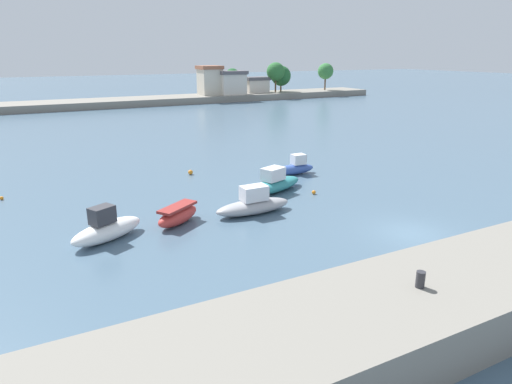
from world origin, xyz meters
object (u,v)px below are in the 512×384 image
moored_boat_0 (107,229)px  mooring_buoy_3 (190,172)px  mooring_buoy_2 (2,198)px  mooring_bollard (420,279)px  moored_boat_4 (295,167)px  mooring_buoy_0 (92,222)px  moored_boat_2 (253,204)px  mooring_buoy_1 (314,192)px  moored_boat_3 (274,183)px  moored_boat_1 (178,215)px

moored_boat_0 → mooring_buoy_3: bearing=24.4°
moored_boat_0 → mooring_buoy_2: bearing=89.0°
mooring_bollard → mooring_buoy_3: size_ratio=1.49×
moored_boat_4 → mooring_buoy_0: 17.49m
moored_boat_2 → mooring_buoy_3: size_ratio=12.60×
mooring_bollard → mooring_buoy_1: size_ratio=2.02×
mooring_bollard → mooring_buoy_3: (0.38, 25.11, -2.00)m
moored_boat_3 → moored_boat_4: size_ratio=1.46×
moored_boat_4 → mooring_buoy_3: bearing=154.1°
moored_boat_1 → moored_boat_2: bearing=-39.5°
mooring_bollard → mooring_buoy_3: mooring_bollard is taller
moored_boat_1 → mooring_buoy_2: (-9.47, 10.13, -0.42)m
moored_boat_1 → mooring_buoy_3: bearing=32.9°
moored_boat_3 → mooring_buoy_2: (-17.88, 7.07, -0.49)m
moored_boat_1 → mooring_buoy_0: size_ratio=10.23×
mooring_buoy_2 → moored_boat_4: bearing=-9.5°
moored_boat_4 → mooring_buoy_0: (-16.98, -4.19, -0.42)m
moored_boat_1 → mooring_buoy_0: moored_boat_1 is taller
moored_boat_1 → mooring_buoy_1: (10.58, 1.09, -0.40)m
moored_boat_1 → moored_boat_4: bearing=-6.0°
moored_boat_1 → mooring_buoy_2: size_ratio=13.63×
moored_boat_0 → moored_boat_4: (16.56, 7.05, -0.07)m
moored_boat_0 → mooring_buoy_0: (-0.42, 2.86, -0.49)m
moored_boat_2 → mooring_buoy_1: (5.75, 1.57, -0.46)m
moored_boat_0 → moored_boat_2: (9.04, 0.07, -0.04)m
moored_boat_0 → moored_boat_3: 13.12m
moored_boat_2 → moored_boat_4: moored_boat_2 is taller
mooring_bollard → moored_boat_4: 22.72m
moored_boat_2 → mooring_buoy_0: (-9.46, 2.79, -0.44)m
moored_boat_2 → mooring_buoy_2: size_ratio=20.31×
moored_boat_1 → mooring_buoy_2: moored_boat_1 is taller
mooring_buoy_1 → moored_boat_4: bearing=71.9°
moored_boat_1 → mooring_buoy_1: moored_boat_1 is taller
mooring_bollard → mooring_buoy_2: 28.33m
moored_boat_2 → moored_boat_4: (7.52, 6.98, -0.03)m
moored_boat_1 → moored_boat_4: (12.35, 6.49, 0.04)m
mooring_buoy_0 → mooring_buoy_1: mooring_buoy_0 is taller
moored_boat_0 → moored_boat_3: bearing=-11.2°
mooring_buoy_2 → moored_boat_1: bearing=-46.9°
mooring_buoy_1 → mooring_buoy_2: 22.00m
moored_boat_3 → mooring_buoy_0: size_ratio=16.74×
mooring_bollard → mooring_buoy_2: size_ratio=2.40×
mooring_bollard → mooring_buoy_2: mooring_bollard is taller
moored_boat_3 → mooring_bollard: bearing=-123.8°
mooring_buoy_3 → moored_boat_0: bearing=-128.4°
moored_boat_2 → mooring_buoy_2: (-14.30, 10.61, -0.49)m
moored_boat_1 → mooring_buoy_1: size_ratio=11.48×
moored_boat_3 → mooring_buoy_1: size_ratio=18.79×
mooring_bollard → moored_boat_2: 14.25m
moored_boat_4 → mooring_buoy_2: size_ratio=15.25×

